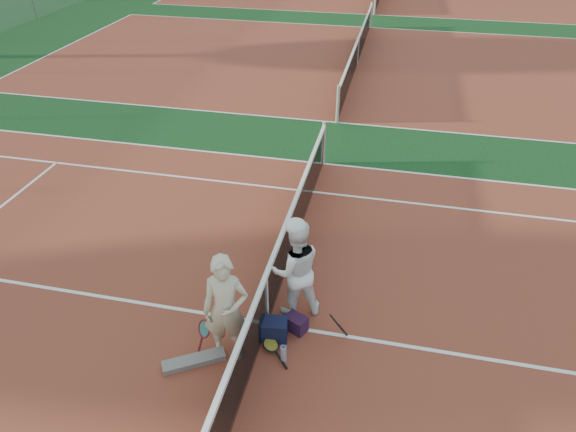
{
  "coord_description": "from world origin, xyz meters",
  "views": [
    {
      "loc": [
        1.56,
        -5.58,
        5.95
      ],
      "look_at": [
        0.0,
        1.53,
        1.05
      ],
      "focal_mm": 32.0,
      "sensor_mm": 36.0,
      "label": 1
    }
  ],
  "objects_px": {
    "player_b": "(295,269)",
    "sports_bag_navy": "(273,329)",
    "water_bottle": "(284,354)",
    "net_main": "(266,300)",
    "racket_spare": "(271,346)",
    "racket_red": "(205,336)",
    "player_a": "(226,310)",
    "racket_black_held": "(335,328)",
    "sports_bag_purple": "(296,323)"
  },
  "relations": [
    {
      "from": "racket_spare",
      "to": "water_bottle",
      "type": "relative_size",
      "value": 1.99
    },
    {
      "from": "net_main",
      "to": "water_bottle",
      "type": "distance_m",
      "value": 0.88
    },
    {
      "from": "player_a",
      "to": "racket_red",
      "type": "relative_size",
      "value": 3.14
    },
    {
      "from": "net_main",
      "to": "racket_red",
      "type": "height_order",
      "value": "net_main"
    },
    {
      "from": "racket_spare",
      "to": "sports_bag_navy",
      "type": "distance_m",
      "value": 0.26
    },
    {
      "from": "net_main",
      "to": "sports_bag_navy",
      "type": "bearing_deg",
      "value": -56.6
    },
    {
      "from": "player_b",
      "to": "water_bottle",
      "type": "bearing_deg",
      "value": 68.91
    },
    {
      "from": "net_main",
      "to": "racket_spare",
      "type": "xyz_separation_m",
      "value": [
        0.18,
        -0.48,
        -0.45
      ]
    },
    {
      "from": "player_b",
      "to": "racket_red",
      "type": "bearing_deg",
      "value": 20.79
    },
    {
      "from": "player_a",
      "to": "racket_red",
      "type": "xyz_separation_m",
      "value": [
        -0.36,
        -0.01,
        -0.61
      ]
    },
    {
      "from": "racket_red",
      "to": "player_a",
      "type": "bearing_deg",
      "value": -56.97
    },
    {
      "from": "racket_black_held",
      "to": "sports_bag_navy",
      "type": "xyz_separation_m",
      "value": [
        -0.92,
        -0.13,
        -0.1
      ]
    },
    {
      "from": "player_a",
      "to": "racket_spare",
      "type": "height_order",
      "value": "player_a"
    },
    {
      "from": "racket_red",
      "to": "racket_spare",
      "type": "xyz_separation_m",
      "value": [
        0.93,
        0.23,
        -0.22
      ]
    },
    {
      "from": "racket_red",
      "to": "net_main",
      "type": "bearing_deg",
      "value": -14.65
    },
    {
      "from": "racket_black_held",
      "to": "player_b",
      "type": "bearing_deg",
      "value": -74.87
    },
    {
      "from": "player_b",
      "to": "racket_black_held",
      "type": "height_order",
      "value": "player_b"
    },
    {
      "from": "racket_red",
      "to": "racket_spare",
      "type": "distance_m",
      "value": 0.99
    },
    {
      "from": "player_b",
      "to": "sports_bag_navy",
      "type": "relative_size",
      "value": 4.02
    },
    {
      "from": "player_a",
      "to": "sports_bag_purple",
      "type": "distance_m",
      "value": 1.34
    },
    {
      "from": "racket_spare",
      "to": "sports_bag_navy",
      "type": "relative_size",
      "value": 1.4
    },
    {
      "from": "racket_spare",
      "to": "sports_bag_navy",
      "type": "xyz_separation_m",
      "value": [
        -0.02,
        0.23,
        0.11
      ]
    },
    {
      "from": "racket_spare",
      "to": "player_b",
      "type": "bearing_deg",
      "value": -55.92
    },
    {
      "from": "racket_spare",
      "to": "player_a",
      "type": "bearing_deg",
      "value": 67.47
    },
    {
      "from": "net_main",
      "to": "racket_black_held",
      "type": "relative_size",
      "value": 20.51
    },
    {
      "from": "player_a",
      "to": "sports_bag_navy",
      "type": "relative_size",
      "value": 4.2
    },
    {
      "from": "water_bottle",
      "to": "player_b",
      "type": "bearing_deg",
      "value": 92.99
    },
    {
      "from": "racket_spare",
      "to": "water_bottle",
      "type": "xyz_separation_m",
      "value": [
        0.24,
        -0.2,
        0.09
      ]
    },
    {
      "from": "player_b",
      "to": "racket_red",
      "type": "height_order",
      "value": "player_b"
    },
    {
      "from": "player_b",
      "to": "water_bottle",
      "type": "xyz_separation_m",
      "value": [
        0.06,
        -1.08,
        -0.71
      ]
    },
    {
      "from": "net_main",
      "to": "sports_bag_navy",
      "type": "relative_size",
      "value": 25.77
    },
    {
      "from": "racket_spare",
      "to": "net_main",
      "type": "bearing_deg",
      "value": -23.5
    },
    {
      "from": "player_a",
      "to": "sports_bag_purple",
      "type": "relative_size",
      "value": 5.43
    },
    {
      "from": "racket_black_held",
      "to": "sports_bag_navy",
      "type": "bearing_deg",
      "value": -30.99
    },
    {
      "from": "racket_black_held",
      "to": "racket_spare",
      "type": "distance_m",
      "value": 0.99
    },
    {
      "from": "player_b",
      "to": "player_a",
      "type": "bearing_deg",
      "value": 31.53
    },
    {
      "from": "player_b",
      "to": "sports_bag_navy",
      "type": "distance_m",
      "value": 0.97
    },
    {
      "from": "net_main",
      "to": "racket_red",
      "type": "bearing_deg",
      "value": -136.6
    },
    {
      "from": "racket_black_held",
      "to": "water_bottle",
      "type": "distance_m",
      "value": 0.87
    },
    {
      "from": "player_b",
      "to": "sports_bag_purple",
      "type": "height_order",
      "value": "player_b"
    },
    {
      "from": "racket_red",
      "to": "sports_bag_navy",
      "type": "height_order",
      "value": "racket_red"
    },
    {
      "from": "racket_spare",
      "to": "sports_bag_purple",
      "type": "relative_size",
      "value": 1.82
    },
    {
      "from": "racket_black_held",
      "to": "net_main",
      "type": "bearing_deg",
      "value": -45.23
    },
    {
      "from": "sports_bag_purple",
      "to": "water_bottle",
      "type": "distance_m",
      "value": 0.66
    },
    {
      "from": "player_a",
      "to": "net_main",
      "type": "bearing_deg",
      "value": 50.22
    },
    {
      "from": "racket_red",
      "to": "racket_spare",
      "type": "bearing_deg",
      "value": -44.04
    },
    {
      "from": "player_b",
      "to": "net_main",
      "type": "bearing_deg",
      "value": 23.61
    },
    {
      "from": "player_a",
      "to": "water_bottle",
      "type": "distance_m",
      "value": 1.1
    },
    {
      "from": "player_b",
      "to": "sports_bag_navy",
      "type": "height_order",
      "value": "player_b"
    },
    {
      "from": "racket_black_held",
      "to": "racket_spare",
      "type": "xyz_separation_m",
      "value": [
        -0.9,
        -0.36,
        -0.21
      ]
    }
  ]
}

